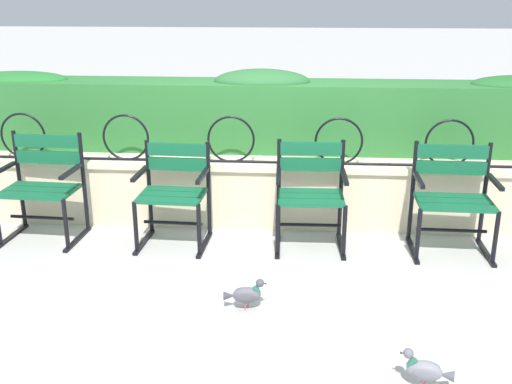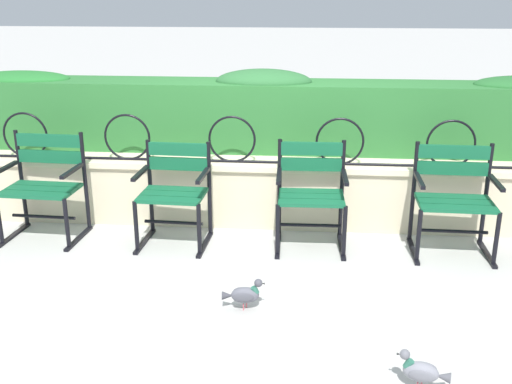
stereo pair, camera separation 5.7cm
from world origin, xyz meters
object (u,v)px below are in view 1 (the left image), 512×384
Objects in this scene: pigeon_far_side at (246,294)px; pigeon_near_chairs at (425,370)px; park_chair_centre_left at (174,191)px; park_chair_rightmost at (453,196)px; park_chair_leftmost at (43,184)px; park_chair_centre_right at (311,192)px.

pigeon_near_chairs is at bearing -36.59° from pigeon_far_side.
park_chair_centre_left is 2.89× the size of pigeon_far_side.
pigeon_near_chairs is at bearing -106.05° from park_chair_rightmost.
park_chair_rightmost is 3.01× the size of pigeon_far_side.
park_chair_centre_left is 2.28m from park_chair_rightmost.
park_chair_rightmost is (3.42, -0.03, -0.00)m from park_chair_leftmost.
pigeon_far_side is at bearing -57.73° from park_chair_centre_left.
park_chair_rightmost reaches higher than park_chair_centre_right.
park_chair_rightmost reaches higher than pigeon_far_side.
park_chair_leftmost is 1.14m from park_chair_centre_left.
park_chair_centre_left is 2.58m from pigeon_near_chairs.
park_chair_rightmost reaches higher than park_chair_centre_left.
park_chair_centre_right is 3.00× the size of pigeon_near_chairs.
park_chair_rightmost is at bearing -1.64° from park_chair_centre_right.
pigeon_far_side is at bearing -110.87° from park_chair_centre_right.
park_chair_leftmost is at bearing 148.05° from pigeon_far_side.
pigeon_near_chairs is at bearing -47.23° from park_chair_centre_left.
park_chair_centre_left is at bearing 132.77° from pigeon_near_chairs.
park_chair_centre_left is 2.91× the size of pigeon_near_chairs.
park_chair_leftmost reaches higher than park_chair_centre_right.
park_chair_centre_left is 1.36m from pigeon_far_side.
pigeon_near_chairs is at bearing -33.68° from park_chair_leftmost.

